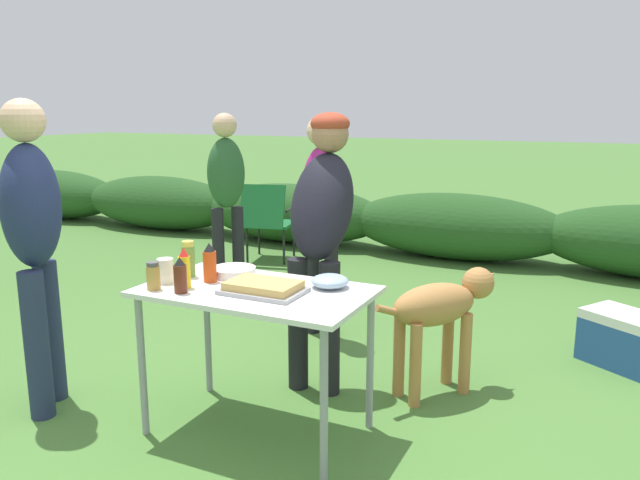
% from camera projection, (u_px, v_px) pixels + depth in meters
% --- Properties ---
extents(ground_plane, '(60.00, 60.00, 0.00)m').
position_uv_depth(ground_plane, '(259.00, 430.00, 3.14)').
color(ground_plane, '#477533').
extents(shrub_hedge, '(14.40, 0.90, 0.70)m').
position_uv_depth(shrub_hedge, '(456.00, 226.00, 6.69)').
color(shrub_hedge, '#234C1E').
rests_on(shrub_hedge, ground).
extents(folding_table, '(1.10, 0.64, 0.74)m').
position_uv_depth(folding_table, '(256.00, 304.00, 3.00)').
color(folding_table, silver).
rests_on(folding_table, ground).
extents(food_tray, '(0.38, 0.25, 0.06)m').
position_uv_depth(food_tray, '(263.00, 288.00, 2.92)').
color(food_tray, '#9E9EA3').
rests_on(food_tray, folding_table).
extents(plate_stack, '(0.23, 0.23, 0.04)m').
position_uv_depth(plate_stack, '(234.00, 272.00, 3.22)').
color(plate_stack, white).
rests_on(plate_stack, folding_table).
extents(mixing_bowl, '(0.18, 0.18, 0.06)m').
position_uv_depth(mixing_bowl, '(330.00, 281.00, 3.00)').
color(mixing_bowl, '#99B2CC').
rests_on(mixing_bowl, folding_table).
extents(paper_cup_stack, '(0.08, 0.08, 0.12)m').
position_uv_depth(paper_cup_stack, '(166.00, 271.00, 3.08)').
color(paper_cup_stack, white).
rests_on(paper_cup_stack, folding_table).
extents(mustard_bottle, '(0.06, 0.06, 0.20)m').
position_uv_depth(mustard_bottle, '(184.00, 269.00, 2.99)').
color(mustard_bottle, yellow).
rests_on(mustard_bottle, folding_table).
extents(relish_jar, '(0.07, 0.07, 0.19)m').
position_uv_depth(relish_jar, '(188.00, 259.00, 3.19)').
color(relish_jar, olive).
rests_on(relish_jar, folding_table).
extents(hot_sauce_bottle, '(0.07, 0.07, 0.20)m').
position_uv_depth(hot_sauce_bottle, '(210.00, 263.00, 3.09)').
color(hot_sauce_bottle, '#CC4214').
rests_on(hot_sauce_bottle, folding_table).
extents(spice_jar, '(0.06, 0.06, 0.14)m').
position_uv_depth(spice_jar, '(153.00, 276.00, 2.97)').
color(spice_jar, '#B2893D').
rests_on(spice_jar, folding_table).
extents(bbq_sauce_bottle, '(0.06, 0.06, 0.17)m').
position_uv_depth(bbq_sauce_bottle, '(180.00, 276.00, 2.91)').
color(bbq_sauce_bottle, '#562314').
rests_on(bbq_sauce_bottle, folding_table).
extents(standing_person_in_olive_jacket, '(0.37, 0.48, 1.57)m').
position_uv_depth(standing_person_in_olive_jacket, '(322.00, 219.00, 3.49)').
color(standing_person_in_olive_jacket, black).
rests_on(standing_person_in_olive_jacket, ground).
extents(standing_person_in_dark_puffer, '(0.35, 0.28, 1.54)m').
position_uv_depth(standing_person_in_dark_puffer, '(322.00, 204.00, 4.27)').
color(standing_person_in_dark_puffer, black).
rests_on(standing_person_in_dark_puffer, ground).
extents(standing_person_in_red_jacket, '(0.44, 0.48, 1.64)m').
position_uv_depth(standing_person_in_red_jacket, '(33.00, 230.00, 3.19)').
color(standing_person_in_red_jacket, '#232D4C').
rests_on(standing_person_in_red_jacket, ground).
extents(standing_person_in_gray_fleece, '(0.39, 0.41, 1.55)m').
position_uv_depth(standing_person_in_gray_fleece, '(226.00, 185.00, 5.36)').
color(standing_person_in_gray_fleece, black).
rests_on(standing_person_in_gray_fleece, ground).
extents(dog, '(0.56, 0.71, 0.70)m').
position_uv_depth(dog, '(441.00, 310.00, 3.46)').
color(dog, '#B27A42').
rests_on(dog, ground).
extents(camp_chair_green_behind_table, '(0.59, 0.68, 0.83)m').
position_uv_depth(camp_chair_green_behind_table, '(268.00, 218.00, 6.51)').
color(camp_chair_green_behind_table, '#19602D').
rests_on(camp_chair_green_behind_table, ground).
extents(cooler_box, '(0.58, 0.53, 0.34)m').
position_uv_depth(cooler_box, '(625.00, 340.00, 3.90)').
color(cooler_box, '#234C93').
rests_on(cooler_box, ground).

